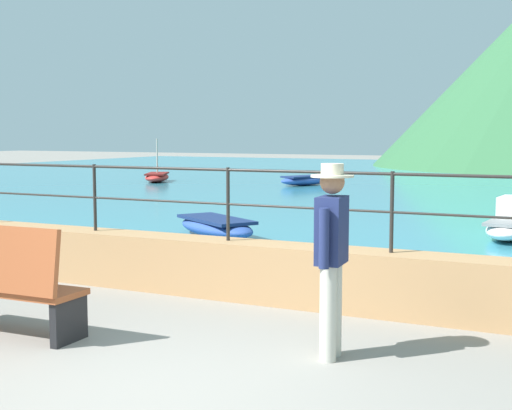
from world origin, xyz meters
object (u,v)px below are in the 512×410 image
object	(u,v)px
person_walking	(331,251)
boat_1	(157,177)
boat_2	(305,180)
boat_0	(216,226)

from	to	relation	value
person_walking	boat_1	world-z (taller)	boat_1
person_walking	boat_1	size ratio (longest dim) A/B	0.71
boat_1	boat_2	xyz separation A→B (m)	(6.16, 0.85, -0.01)
person_walking	boat_1	xyz separation A→B (m)	(-14.20, 18.33, -0.72)
person_walking	boat_2	distance (m)	20.82
boat_1	person_walking	bearing A→B (deg)	-52.24
person_walking	boat_2	size ratio (longest dim) A/B	0.71
boat_0	boat_2	xyz separation A→B (m)	(-3.61, 13.38, 0.00)
boat_0	boat_1	size ratio (longest dim) A/B	0.98
boat_2	boat_1	bearing A→B (deg)	-172.10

